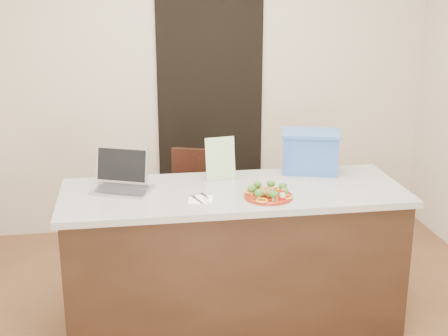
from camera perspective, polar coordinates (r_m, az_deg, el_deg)
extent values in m
plane|color=beige|center=(5.33, -2.38, 8.48)|extent=(4.00, 0.00, 4.00)
plane|color=beige|center=(1.58, 15.57, -13.38)|extent=(4.00, 0.00, 4.00)
cube|color=black|center=(5.38, -1.25, 4.79)|extent=(0.90, 0.02, 2.00)
cube|color=black|center=(3.92, 0.86, -8.64)|extent=(2.00, 0.70, 0.88)
cube|color=beige|center=(3.74, 0.89, -2.28)|extent=(2.06, 0.76, 0.04)
cylinder|color=maroon|center=(3.61, 4.07, -2.61)|extent=(0.28, 0.28, 0.02)
torus|color=maroon|center=(3.61, 4.07, -2.51)|extent=(0.28, 0.28, 0.01)
sphere|color=brown|center=(3.60, 4.08, -2.17)|extent=(0.04, 0.04, 0.04)
sphere|color=brown|center=(3.62, 4.53, -2.06)|extent=(0.04, 0.04, 0.04)
sphere|color=brown|center=(3.63, 4.14, -1.98)|extent=(0.04, 0.04, 0.04)
sphere|color=brown|center=(3.63, 3.71, -2.02)|extent=(0.04, 0.04, 0.04)
sphere|color=brown|center=(3.60, 3.50, -2.14)|extent=(0.04, 0.04, 0.04)
sphere|color=brown|center=(3.58, 3.63, -2.28)|extent=(0.04, 0.04, 0.04)
sphere|color=brown|center=(3.56, 4.02, -2.36)|extent=(0.04, 0.04, 0.04)
sphere|color=brown|center=(3.57, 4.45, -2.32)|extent=(0.04, 0.04, 0.04)
ellipsoid|color=#244F15|center=(3.59, 2.56, -1.90)|extent=(0.05, 0.05, 0.04)
ellipsoid|color=#244F15|center=(3.52, 3.19, -2.30)|extent=(0.05, 0.05, 0.04)
ellipsoid|color=#244F15|center=(3.51, 4.53, -2.40)|extent=(0.05, 0.05, 0.04)
ellipsoid|color=#244F15|center=(3.56, 5.52, -2.12)|extent=(0.05, 0.05, 0.04)
ellipsoid|color=#244F15|center=(3.64, 5.40, -1.69)|extent=(0.05, 0.05, 0.04)
ellipsoid|color=#244F15|center=(3.68, 4.32, -1.43)|extent=(0.05, 0.05, 0.04)
ellipsoid|color=#244F15|center=(3.66, 3.08, -1.53)|extent=(0.05, 0.05, 0.04)
torus|color=orange|center=(3.64, 2.45, -2.20)|extent=(0.07, 0.07, 0.01)
torus|color=orange|center=(3.51, 3.48, -2.97)|extent=(0.07, 0.07, 0.01)
torus|color=orange|center=(3.57, 5.73, -2.65)|extent=(0.07, 0.07, 0.01)
torus|color=orange|center=(3.70, 4.64, -1.90)|extent=(0.07, 0.07, 0.01)
cube|color=white|center=(3.57, -2.17, -2.90)|extent=(0.16, 0.16, 0.01)
cube|color=#B1B2B6|center=(3.55, -2.45, -2.94)|extent=(0.05, 0.12, 0.00)
cube|color=#B1B2B6|center=(3.61, -2.58, -2.58)|extent=(0.05, 0.06, 0.00)
cube|color=silver|center=(3.53, -1.60, -3.00)|extent=(0.04, 0.08, 0.01)
cube|color=#B1B2B6|center=(3.61, -1.78, -2.53)|extent=(0.04, 0.10, 0.00)
cylinder|color=beige|center=(3.54, 5.36, -2.73)|extent=(0.03, 0.03, 0.05)
cylinder|color=beige|center=(3.53, 5.38, -2.25)|extent=(0.02, 0.02, 0.01)
cylinder|color=red|center=(3.53, 5.38, -2.10)|extent=(0.02, 0.02, 0.01)
cylinder|color=red|center=(3.54, 5.36, -2.77)|extent=(0.03, 0.03, 0.02)
cube|color=#A7A6AB|center=(3.76, -9.27, -1.97)|extent=(0.40, 0.35, 0.02)
cube|color=#A7A6AB|center=(3.84, -9.36, 0.30)|extent=(0.34, 0.18, 0.22)
cube|color=black|center=(3.83, -9.36, 0.27)|extent=(0.30, 0.16, 0.19)
cube|color=#242426|center=(3.75, -9.27, -1.90)|extent=(0.33, 0.26, 0.00)
cube|color=silver|center=(3.89, -0.34, 0.86)|extent=(0.19, 0.07, 0.27)
cube|color=#2C56A1|center=(4.10, 7.88, 1.36)|extent=(0.40, 0.33, 0.25)
cube|color=#2C56A1|center=(4.06, 7.96, 3.17)|extent=(0.43, 0.36, 0.02)
cube|color=black|center=(4.65, -2.08, -4.55)|extent=(0.51, 0.51, 0.04)
cube|color=black|center=(4.73, -2.38, -0.94)|extent=(0.39, 0.17, 0.46)
cylinder|color=black|center=(4.56, -3.95, -7.98)|extent=(0.03, 0.03, 0.43)
cylinder|color=black|center=(4.60, 0.37, -7.71)|extent=(0.03, 0.03, 0.43)
cylinder|color=black|center=(4.87, -4.33, -6.28)|extent=(0.03, 0.03, 0.43)
cylinder|color=black|center=(4.91, -0.29, -6.05)|extent=(0.03, 0.03, 0.43)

